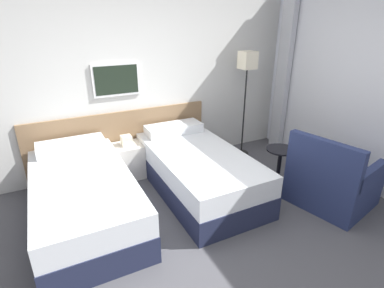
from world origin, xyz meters
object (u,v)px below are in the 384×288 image
object	(u,v)px
bed_near_window	(197,170)
side_table	(279,162)
nightstand	(128,160)
floor_lamp	(247,70)
armchair	(331,182)
bed_near_door	(84,197)

from	to	relation	value
bed_near_window	side_table	world-z (taller)	bed_near_window
bed_near_window	nightstand	world-z (taller)	bed_near_window
bed_near_window	nightstand	size ratio (longest dim) A/B	3.20
floor_lamp	armchair	size ratio (longest dim) A/B	1.66
bed_near_door	floor_lamp	size ratio (longest dim) A/B	1.20
bed_near_door	armchair	xyz separation A→B (m)	(2.73, -1.02, 0.00)
bed_near_window	side_table	bearing A→B (deg)	-27.13
side_table	nightstand	bearing A→B (deg)	143.26
side_table	floor_lamp	bearing A→B (deg)	77.82
floor_lamp	armchair	world-z (taller)	floor_lamp
nightstand	floor_lamp	xyz separation A→B (m)	(1.91, -0.09, 1.14)
armchair	bed_near_door	bearing A→B (deg)	56.59
side_table	armchair	bearing A→B (deg)	-56.81
bed_near_door	side_table	bearing A→B (deg)	-11.56
floor_lamp	bed_near_window	bearing A→B (deg)	-150.89
bed_near_door	side_table	xyz separation A→B (m)	(2.38, -0.49, 0.11)
nightstand	side_table	world-z (taller)	nightstand
floor_lamp	side_table	distance (m)	1.54
nightstand	armchair	size ratio (longest dim) A/B	0.62
bed_near_door	side_table	size ratio (longest dim) A/B	3.41
bed_near_door	nightstand	bearing A→B (deg)	46.60
bed_near_window	floor_lamp	xyz separation A→B (m)	(1.20, 0.67, 1.10)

